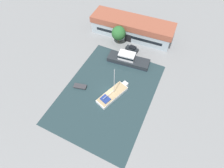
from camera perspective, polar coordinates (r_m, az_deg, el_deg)
The scene contains 8 objects.
ground_plane at distance 49.56m, azimuth -1.24°, elevation -2.77°, with size 440.00×440.00×0.00m, color gray.
water_canal at distance 49.56m, azimuth -1.24°, elevation -2.76°, with size 24.02×33.04×0.01m, color #23383D.
warehouse_building at distance 65.67m, azimuth 6.53°, elevation 17.83°, with size 29.42×9.84×6.27m.
quay_tree_near_building at distance 61.46m, azimuth 2.15°, elevation 16.27°, with size 4.78×4.78×6.40m.
parked_car at distance 60.55m, azimuth 6.60°, elevation 11.38°, with size 4.51×2.24×1.75m.
sailboat_moored at distance 48.51m, azimuth 0.20°, elevation -3.36°, with size 6.27×10.78×10.41m.
motor_cruiser at distance 56.40m, azimuth 5.20°, elevation 8.14°, with size 13.80×5.61×3.46m.
small_dinghy at distance 51.21m, azimuth -10.38°, elevation -0.79°, with size 3.95×2.46×0.58m.
Camera 1 is at (12.85, -24.24, 41.28)m, focal length 28.00 mm.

